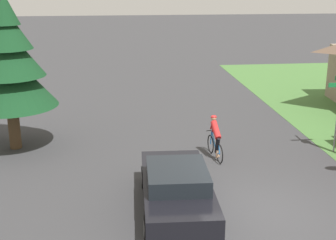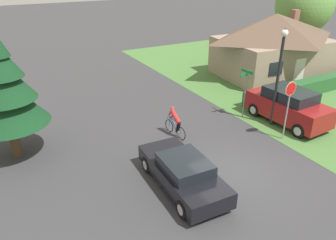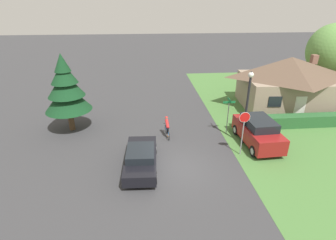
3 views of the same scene
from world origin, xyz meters
name	(u,v)px [view 2 (image 2 of 3)]	position (x,y,z in m)	size (l,w,h in m)	color
ground_plane	(229,175)	(0.00, 0.00, 0.00)	(140.00, 140.00, 0.00)	#38383A
grass_verge_right	(332,94)	(11.94, 4.00, 0.01)	(16.00, 36.00, 0.01)	#477538
cottage_house	(273,44)	(11.29, 9.18, 2.40)	(8.77, 6.82, 4.70)	gray
hedge_row	(308,87)	(10.42, 4.84, 0.48)	(10.47, 0.90, 0.96)	#285B2D
sedan_left_lane	(183,172)	(-2.09, 0.25, 0.66)	(2.00, 4.58, 1.33)	black
cyclist	(175,122)	(-0.21, 4.07, 0.73)	(0.44, 1.70, 1.52)	black
parked_suv_right	(288,106)	(5.90, 2.44, 0.95)	(2.20, 4.58, 1.91)	maroon
stop_sign	(289,100)	(4.30, 1.15, 2.09)	(0.68, 0.07, 2.99)	gray
street_lamp	(279,67)	(4.95, 2.60, 3.23)	(0.36, 0.36, 5.16)	black
street_name_sign	(246,85)	(4.26, 4.13, 1.91)	(0.90, 0.90, 2.76)	gray
conifer_tall_near	(3,88)	(-7.46, 5.89, 3.26)	(3.39, 3.39, 5.86)	#4C3823
deciduous_tree_right	(304,4)	(16.37, 11.13, 4.79)	(4.77, 4.77, 7.30)	#4C3823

